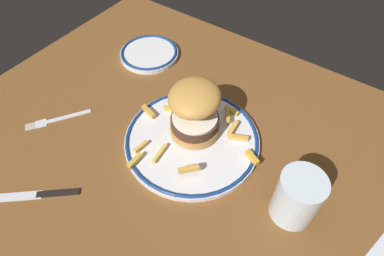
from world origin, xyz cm
name	(u,v)px	position (x,y,z in cm)	size (l,w,h in cm)	color
ground_plane	(211,166)	(0.00, 0.00, -2.00)	(116.19, 82.50, 4.00)	brown
dinner_plate	(192,139)	(-5.96, 1.75, 0.84)	(28.40, 28.40, 1.60)	silver
burger	(195,110)	(-7.00, 4.15, 7.06)	(11.78, 12.21, 11.46)	#BE813F
fries_pile	(195,135)	(-5.44, 2.13, 2.21)	(28.56, 24.74, 1.87)	gold
water_glass	(296,199)	(17.76, -0.89, 4.66)	(7.84, 7.84, 10.45)	silver
side_plate	(149,53)	(-32.13, 19.02, 0.83)	(15.56, 15.56, 1.60)	silver
fork	(56,119)	(-34.46, -10.73, 0.18)	(9.22, 12.69, 0.36)	silver
knife	(39,194)	(-22.22, -25.10, 0.26)	(14.69, 12.79, 0.70)	black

